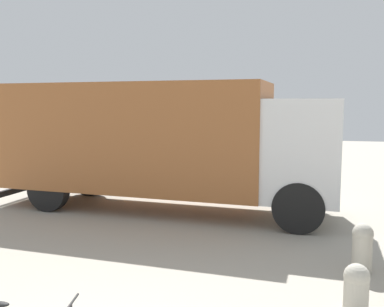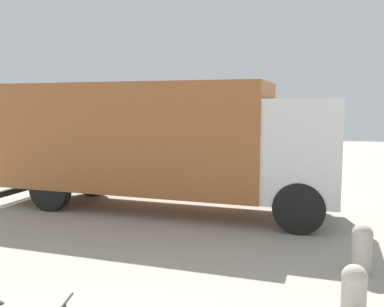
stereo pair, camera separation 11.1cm
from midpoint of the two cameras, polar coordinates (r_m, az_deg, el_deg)
name	(u,v)px [view 2 (the right image)]	position (r m, az deg, el deg)	size (l,w,h in m)	color
delivery_truck	(159,139)	(10.84, -4.10, 1.89)	(8.77, 2.93, 3.21)	#99592D
bollard_near_bench	(354,287)	(6.17, 21.31, -16.30)	(0.33, 0.33, 0.65)	#B2AD9E
bollard_far_bench	(362,247)	(7.49, 22.11, -11.46)	(0.33, 0.33, 0.81)	#B2AD9E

